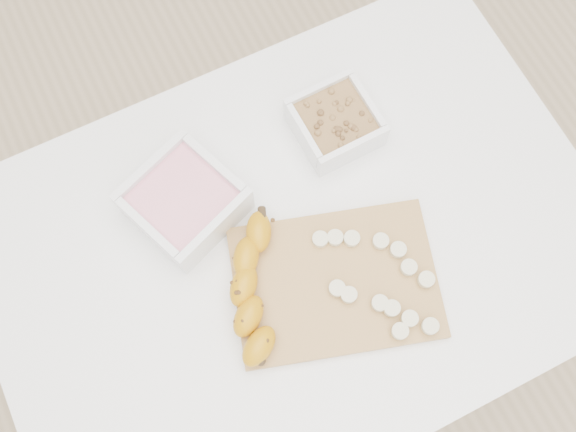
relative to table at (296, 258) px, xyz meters
name	(u,v)px	position (x,y,z in m)	size (l,w,h in m)	color
ground	(293,317)	(0.00, 0.00, -0.65)	(3.50, 3.50, 0.00)	#C6AD89
table	(296,258)	(0.00, 0.00, 0.00)	(1.00, 0.70, 0.75)	white
bowl_yogurt	(184,201)	(-0.13, 0.13, 0.13)	(0.20, 0.20, 0.07)	white
bowl_granola	(335,123)	(0.15, 0.15, 0.13)	(0.13, 0.13, 0.06)	white
cutting_board	(335,282)	(0.03, -0.09, 0.10)	(0.32, 0.23, 0.01)	#C09147
banana	(254,291)	(-0.10, -0.05, 0.13)	(0.06, 0.23, 0.04)	#BE7D08
banana_slices	(379,280)	(0.09, -0.12, 0.12)	(0.16, 0.22, 0.02)	beige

